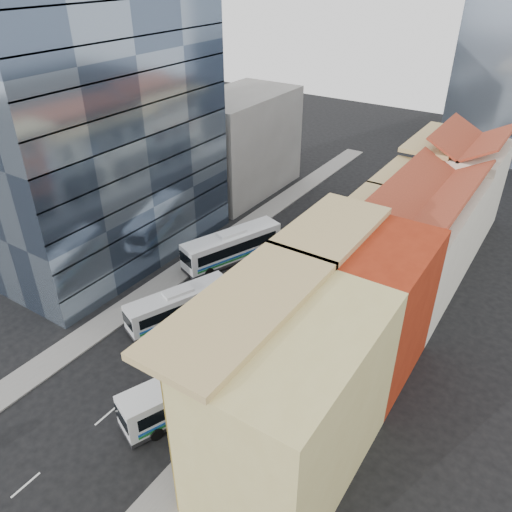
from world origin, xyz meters
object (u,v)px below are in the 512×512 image
Objects in this scene: office_tower at (103,127)px; bus_right at (192,389)px; shophouse_tan at (294,405)px; bus_left_far at (232,246)px; bus_left_near at (179,304)px.

office_tower is 28.96m from bus_right.
office_tower reaches higher than bus_right.
bus_right is at bearing 176.92° from shophouse_tan.
office_tower is at bearing -133.92° from bus_left_far.
shophouse_tan is at bearing -24.30° from office_tower.
bus_left_near is at bearing 154.30° from shophouse_tan.
bus_left_far is 1.06× the size of bus_right.
bus_left_near is (13.89, -5.77, -13.33)m from office_tower.
shophouse_tan is 1.35× the size of bus_left_near.
shophouse_tan is 1.17× the size of bus_left_far.
bus_right is at bearing -22.31° from bus_left_near.
office_tower is 2.89× the size of bus_left_near.
bus_left_far is at bearing 134.21° from shophouse_tan.
bus_left_near is 0.92× the size of bus_right.
bus_left_near is (-17.11, 8.23, -4.33)m from shophouse_tan.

